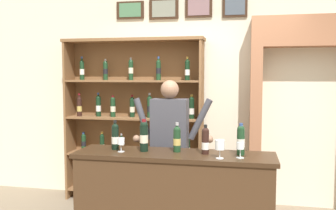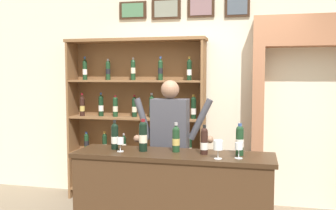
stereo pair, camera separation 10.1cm
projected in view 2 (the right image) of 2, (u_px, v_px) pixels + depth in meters
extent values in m
cube|color=beige|center=(205.00, 85.00, 5.05)|extent=(12.00, 0.16, 3.12)
cube|color=#382316|center=(133.00, 10.00, 5.10)|extent=(0.38, 0.02, 0.23)
cube|color=#4C7D57|center=(132.00, 10.00, 5.09)|extent=(0.31, 0.01, 0.19)
cube|color=#382316|center=(166.00, 9.00, 4.99)|extent=(0.40, 0.02, 0.27)
cube|color=gray|center=(166.00, 9.00, 4.98)|extent=(0.32, 0.01, 0.21)
cube|color=#382316|center=(201.00, 7.00, 4.88)|extent=(0.35, 0.02, 0.25)
cube|color=gray|center=(201.00, 7.00, 4.87)|extent=(0.28, 0.01, 0.20)
cube|color=#382316|center=(237.00, 6.00, 4.78)|extent=(0.32, 0.02, 0.27)
cube|color=#4F5C6A|center=(237.00, 6.00, 4.76)|extent=(0.25, 0.01, 0.22)
cube|color=brown|center=(73.00, 119.00, 5.21)|extent=(0.03, 0.33, 2.18)
cube|color=brown|center=(203.00, 123.00, 4.79)|extent=(0.03, 0.33, 2.18)
cube|color=brown|center=(139.00, 119.00, 5.16)|extent=(1.85, 0.02, 2.18)
cube|color=brown|center=(136.00, 190.00, 5.08)|extent=(1.79, 0.32, 0.03)
cylinder|color=black|center=(85.00, 178.00, 5.25)|extent=(0.06, 0.06, 0.21)
sphere|color=black|center=(85.00, 170.00, 5.24)|extent=(0.06, 0.06, 0.06)
cylinder|color=black|center=(85.00, 168.00, 5.24)|extent=(0.03, 0.03, 0.08)
cylinder|color=#B79338|center=(85.00, 166.00, 5.24)|extent=(0.03, 0.03, 0.03)
cylinder|color=tan|center=(85.00, 180.00, 5.25)|extent=(0.07, 0.07, 0.07)
cylinder|color=black|center=(97.00, 179.00, 5.19)|extent=(0.06, 0.06, 0.22)
sphere|color=black|center=(96.00, 171.00, 5.18)|extent=(0.06, 0.06, 0.06)
cylinder|color=black|center=(96.00, 169.00, 5.18)|extent=(0.02, 0.02, 0.06)
cylinder|color=#B79338|center=(96.00, 167.00, 5.18)|extent=(0.03, 0.03, 0.03)
cylinder|color=black|center=(97.00, 178.00, 5.19)|extent=(0.07, 0.07, 0.07)
cylinder|color=#19381E|center=(112.00, 180.00, 5.14)|extent=(0.06, 0.06, 0.22)
sphere|color=#19381E|center=(112.00, 172.00, 5.13)|extent=(0.06, 0.06, 0.06)
cylinder|color=#19381E|center=(112.00, 169.00, 5.13)|extent=(0.03, 0.03, 0.08)
cylinder|color=#B79338|center=(112.00, 167.00, 5.13)|extent=(0.03, 0.03, 0.03)
cylinder|color=silver|center=(112.00, 182.00, 5.14)|extent=(0.07, 0.07, 0.07)
cylinder|color=#19381E|center=(128.00, 181.00, 5.07)|extent=(0.06, 0.06, 0.22)
sphere|color=#19381E|center=(128.00, 173.00, 5.06)|extent=(0.06, 0.06, 0.06)
cylinder|color=#19381E|center=(128.00, 171.00, 5.06)|extent=(0.03, 0.03, 0.08)
cylinder|color=#99999E|center=(128.00, 168.00, 5.06)|extent=(0.03, 0.03, 0.03)
cylinder|color=silver|center=(128.00, 181.00, 5.07)|extent=(0.07, 0.07, 0.07)
cylinder|color=black|center=(144.00, 182.00, 5.05)|extent=(0.06, 0.06, 0.22)
sphere|color=black|center=(144.00, 174.00, 5.04)|extent=(0.06, 0.06, 0.06)
cylinder|color=black|center=(144.00, 172.00, 5.04)|extent=(0.03, 0.03, 0.06)
cylinder|color=#B79338|center=(144.00, 170.00, 5.04)|extent=(0.03, 0.03, 0.03)
cylinder|color=black|center=(144.00, 182.00, 5.05)|extent=(0.07, 0.07, 0.07)
cylinder|color=black|center=(161.00, 183.00, 5.03)|extent=(0.06, 0.06, 0.21)
sphere|color=black|center=(161.00, 175.00, 5.02)|extent=(0.06, 0.06, 0.06)
cylinder|color=black|center=(161.00, 172.00, 5.01)|extent=(0.03, 0.03, 0.08)
cylinder|color=black|center=(161.00, 170.00, 5.01)|extent=(0.03, 0.03, 0.03)
cylinder|color=silver|center=(161.00, 183.00, 5.03)|extent=(0.07, 0.07, 0.07)
cylinder|color=black|center=(176.00, 185.00, 4.91)|extent=(0.06, 0.06, 0.21)
sphere|color=black|center=(176.00, 177.00, 4.91)|extent=(0.06, 0.06, 0.06)
cylinder|color=black|center=(176.00, 175.00, 4.90)|extent=(0.03, 0.03, 0.07)
cylinder|color=maroon|center=(176.00, 173.00, 4.90)|extent=(0.03, 0.03, 0.03)
cylinder|color=tan|center=(176.00, 187.00, 4.92)|extent=(0.07, 0.07, 0.07)
cylinder|color=#19381E|center=(194.00, 185.00, 4.90)|extent=(0.06, 0.06, 0.21)
sphere|color=#19381E|center=(194.00, 177.00, 4.89)|extent=(0.06, 0.06, 0.06)
cylinder|color=#19381E|center=(194.00, 175.00, 4.89)|extent=(0.03, 0.03, 0.07)
cylinder|color=maroon|center=(194.00, 174.00, 4.89)|extent=(0.03, 0.03, 0.03)
cylinder|color=tan|center=(194.00, 186.00, 4.90)|extent=(0.07, 0.07, 0.07)
cube|color=brown|center=(136.00, 154.00, 5.04)|extent=(1.79, 0.32, 0.02)
cylinder|color=#19381E|center=(87.00, 144.00, 5.21)|extent=(0.06, 0.06, 0.21)
sphere|color=#19381E|center=(86.00, 136.00, 5.20)|extent=(0.06, 0.06, 0.06)
cylinder|color=#19381E|center=(86.00, 134.00, 5.20)|extent=(0.03, 0.03, 0.06)
cylinder|color=navy|center=(86.00, 133.00, 5.19)|extent=(0.03, 0.03, 0.03)
cylinder|color=black|center=(87.00, 143.00, 5.21)|extent=(0.07, 0.07, 0.07)
cylinder|color=black|center=(105.00, 144.00, 5.14)|extent=(0.06, 0.06, 0.21)
sphere|color=black|center=(105.00, 136.00, 5.13)|extent=(0.06, 0.06, 0.06)
cylinder|color=black|center=(105.00, 134.00, 5.13)|extent=(0.03, 0.03, 0.07)
cylinder|color=#B79338|center=(105.00, 132.00, 5.13)|extent=(0.03, 0.03, 0.03)
cylinder|color=beige|center=(105.00, 146.00, 5.14)|extent=(0.07, 0.07, 0.07)
cylinder|color=black|center=(124.00, 146.00, 5.06)|extent=(0.06, 0.06, 0.20)
sphere|color=black|center=(124.00, 138.00, 5.06)|extent=(0.06, 0.06, 0.06)
cylinder|color=black|center=(124.00, 136.00, 5.05)|extent=(0.02, 0.02, 0.07)
cylinder|color=#99999E|center=(124.00, 134.00, 5.05)|extent=(0.03, 0.03, 0.03)
cylinder|color=silver|center=(124.00, 146.00, 5.06)|extent=(0.07, 0.07, 0.06)
cylinder|color=black|center=(144.00, 146.00, 5.00)|extent=(0.06, 0.06, 0.20)
sphere|color=black|center=(144.00, 139.00, 4.99)|extent=(0.06, 0.06, 0.06)
cylinder|color=black|center=(144.00, 136.00, 4.99)|extent=(0.02, 0.02, 0.07)
cylinder|color=#99999E|center=(144.00, 135.00, 4.98)|extent=(0.03, 0.03, 0.03)
cylinder|color=beige|center=(144.00, 146.00, 5.00)|extent=(0.07, 0.07, 0.07)
cylinder|color=black|center=(168.00, 147.00, 4.95)|extent=(0.06, 0.06, 0.20)
sphere|color=black|center=(168.00, 139.00, 4.94)|extent=(0.06, 0.06, 0.06)
cylinder|color=black|center=(168.00, 137.00, 4.94)|extent=(0.02, 0.02, 0.08)
cylinder|color=#99999E|center=(168.00, 135.00, 4.94)|extent=(0.03, 0.03, 0.03)
cylinder|color=silver|center=(168.00, 147.00, 4.95)|extent=(0.07, 0.07, 0.06)
cylinder|color=black|center=(190.00, 148.00, 4.86)|extent=(0.06, 0.06, 0.21)
sphere|color=black|center=(190.00, 140.00, 4.86)|extent=(0.06, 0.06, 0.06)
cylinder|color=black|center=(190.00, 138.00, 4.85)|extent=(0.03, 0.03, 0.07)
cylinder|color=navy|center=(190.00, 136.00, 4.85)|extent=(0.03, 0.03, 0.03)
cylinder|color=beige|center=(190.00, 150.00, 4.87)|extent=(0.07, 0.07, 0.07)
cube|color=brown|center=(135.00, 118.00, 5.00)|extent=(1.79, 0.32, 0.02)
cylinder|color=black|center=(82.00, 108.00, 5.13)|extent=(0.07, 0.07, 0.23)
sphere|color=black|center=(82.00, 99.00, 5.12)|extent=(0.07, 0.07, 0.07)
cylinder|color=black|center=(82.00, 96.00, 5.12)|extent=(0.03, 0.03, 0.08)
cylinder|color=maroon|center=(82.00, 94.00, 5.12)|extent=(0.03, 0.03, 0.03)
cylinder|color=tan|center=(82.00, 108.00, 5.13)|extent=(0.07, 0.07, 0.07)
cylinder|color=black|center=(101.00, 107.00, 5.11)|extent=(0.07, 0.07, 0.24)
sphere|color=black|center=(101.00, 98.00, 5.09)|extent=(0.07, 0.07, 0.07)
cylinder|color=black|center=(101.00, 96.00, 5.09)|extent=(0.02, 0.02, 0.07)
cylinder|color=navy|center=(101.00, 94.00, 5.09)|extent=(0.03, 0.03, 0.03)
cylinder|color=silver|center=(101.00, 108.00, 5.11)|extent=(0.07, 0.07, 0.08)
cylinder|color=#19381E|center=(115.00, 108.00, 5.04)|extent=(0.07, 0.07, 0.23)
sphere|color=#19381E|center=(115.00, 99.00, 5.03)|extent=(0.07, 0.07, 0.07)
cylinder|color=#19381E|center=(115.00, 98.00, 5.03)|extent=(0.03, 0.03, 0.06)
cylinder|color=maroon|center=(115.00, 96.00, 5.03)|extent=(0.03, 0.03, 0.03)
cylinder|color=beige|center=(115.00, 109.00, 5.04)|extent=(0.07, 0.07, 0.07)
cylinder|color=black|center=(134.00, 108.00, 5.01)|extent=(0.07, 0.07, 0.23)
sphere|color=black|center=(134.00, 100.00, 5.00)|extent=(0.07, 0.07, 0.07)
cylinder|color=black|center=(134.00, 98.00, 5.00)|extent=(0.03, 0.03, 0.07)
cylinder|color=maroon|center=(134.00, 96.00, 5.00)|extent=(0.03, 0.03, 0.03)
cylinder|color=beige|center=(134.00, 109.00, 5.01)|extent=(0.07, 0.07, 0.07)
cylinder|color=#19381E|center=(152.00, 108.00, 4.93)|extent=(0.07, 0.07, 0.25)
sphere|color=#19381E|center=(152.00, 99.00, 4.92)|extent=(0.07, 0.07, 0.07)
cylinder|color=#19381E|center=(152.00, 96.00, 4.92)|extent=(0.03, 0.03, 0.07)
cylinder|color=#99999E|center=(152.00, 94.00, 4.91)|extent=(0.03, 0.03, 0.03)
cylinder|color=black|center=(152.00, 109.00, 4.93)|extent=(0.07, 0.07, 0.08)
cylinder|color=black|center=(171.00, 109.00, 4.84)|extent=(0.07, 0.07, 0.24)
sphere|color=black|center=(171.00, 99.00, 4.83)|extent=(0.07, 0.07, 0.07)
cylinder|color=black|center=(171.00, 97.00, 4.82)|extent=(0.03, 0.03, 0.07)
cylinder|color=#B79338|center=(171.00, 95.00, 4.82)|extent=(0.03, 0.03, 0.03)
cylinder|color=tan|center=(171.00, 110.00, 4.84)|extent=(0.07, 0.07, 0.08)
cylinder|color=black|center=(193.00, 109.00, 4.80)|extent=(0.07, 0.07, 0.24)
sphere|color=black|center=(194.00, 99.00, 4.79)|extent=(0.07, 0.07, 0.07)
cylinder|color=black|center=(194.00, 97.00, 4.79)|extent=(0.03, 0.03, 0.07)
cylinder|color=#B79338|center=(194.00, 96.00, 4.79)|extent=(0.04, 0.04, 0.03)
cylinder|color=silver|center=(193.00, 111.00, 4.80)|extent=(0.07, 0.07, 0.08)
cube|color=brown|center=(135.00, 81.00, 4.96)|extent=(1.79, 0.32, 0.02)
cylinder|color=#19381E|center=(85.00, 71.00, 5.14)|extent=(0.06, 0.06, 0.23)
sphere|color=#19381E|center=(85.00, 62.00, 5.13)|extent=(0.06, 0.06, 0.06)
cylinder|color=#19381E|center=(85.00, 60.00, 5.13)|extent=(0.02, 0.02, 0.08)
cylinder|color=navy|center=(85.00, 58.00, 5.13)|extent=(0.03, 0.03, 0.03)
cylinder|color=silver|center=(85.00, 72.00, 5.15)|extent=(0.06, 0.06, 0.08)
cylinder|color=#19381E|center=(108.00, 72.00, 5.07)|extent=(0.06, 0.06, 0.22)
sphere|color=#19381E|center=(108.00, 63.00, 5.06)|extent=(0.06, 0.06, 0.06)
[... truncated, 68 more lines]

